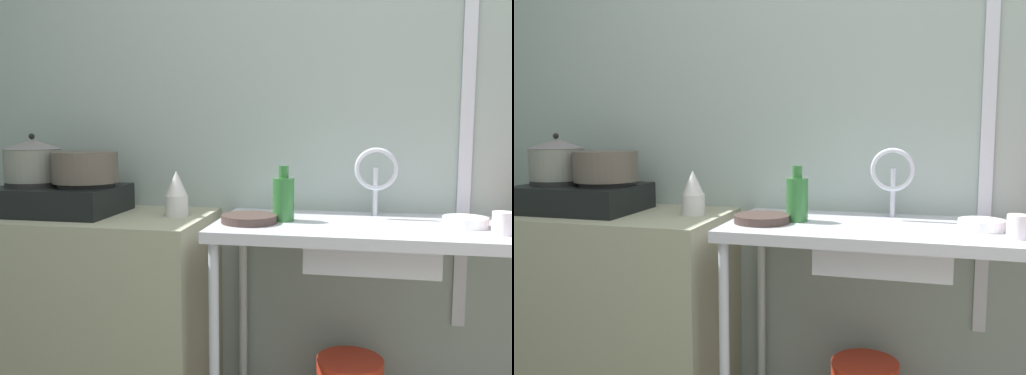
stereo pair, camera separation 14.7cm
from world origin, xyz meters
TOP-DOWN VIEW (x-y plane):
  - wall_back at (0.00, 1.60)m, footprint 4.43×0.10m
  - wall_metal_strip at (0.40, 1.54)m, footprint 0.05×0.01m
  - counter_concrete at (-1.18, 1.27)m, footprint 1.17×0.55m
  - counter_sink at (0.23, 1.27)m, footprint 1.54×0.55m
  - stove at (-1.21, 1.27)m, footprint 0.49×0.37m
  - pot_on_left_burner at (-1.33, 1.27)m, footprint 0.23×0.23m
  - pot_on_right_burner at (-1.09, 1.27)m, footprint 0.26×0.26m
  - percolator at (-0.72, 1.30)m, footprint 0.09×0.09m
  - sink_basin at (0.04, 1.26)m, footprint 0.46×0.36m
  - faucet at (0.06, 1.40)m, footprint 0.17×0.09m
  - frying_pan at (-0.40, 1.21)m, footprint 0.21×0.21m
  - cup_by_rack at (0.47, 1.15)m, footprint 0.07×0.07m
  - small_bowl_on_drainboard at (0.37, 1.28)m, footprint 0.16×0.16m
  - bottle_by_sink at (-0.28, 1.27)m, footprint 0.08×0.08m

SIDE VIEW (x-z plane):
  - counter_concrete at x=-1.18m, z-range 0.00..0.83m
  - sink_basin at x=0.04m, z-range 0.68..0.83m
  - counter_sink at x=0.23m, z-range 0.35..1.18m
  - frying_pan at x=-0.40m, z-range 0.83..0.86m
  - small_bowl_on_drainboard at x=0.37m, z-range 0.83..0.86m
  - cup_by_rack at x=0.47m, z-range 0.83..0.91m
  - stove at x=-1.21m, z-range 0.83..0.95m
  - bottle_by_sink at x=-0.28m, z-range 0.81..1.02m
  - percolator at x=-0.72m, z-range 0.83..1.01m
  - faucet at x=0.06m, z-range 0.87..1.15m
  - pot_on_right_burner at x=-1.09m, z-range 0.96..1.08m
  - pot_on_left_burner at x=-1.33m, z-range 0.95..1.14m
  - wall_back at x=0.00m, z-range 0.00..2.46m
  - wall_metal_strip at x=0.40m, z-range 0.37..2.34m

